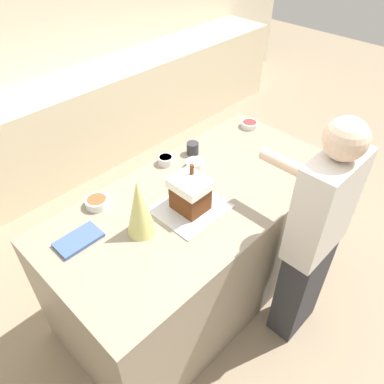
% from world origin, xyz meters
% --- Properties ---
extents(ground_plane, '(12.00, 12.00, 0.00)m').
position_xyz_m(ground_plane, '(0.00, 0.00, 0.00)').
color(ground_plane, gray).
extents(wall_back, '(8.00, 0.05, 2.60)m').
position_xyz_m(wall_back, '(0.00, 2.28, 1.30)').
color(wall_back, beige).
rests_on(wall_back, ground_plane).
extents(back_cabinet_block, '(6.00, 0.60, 0.89)m').
position_xyz_m(back_cabinet_block, '(0.00, 1.95, 0.45)').
color(back_cabinet_block, beige).
rests_on(back_cabinet_block, ground_plane).
extents(kitchen_island, '(1.89, 0.91, 0.90)m').
position_xyz_m(kitchen_island, '(0.00, 0.00, 0.45)').
color(kitchen_island, gray).
rests_on(kitchen_island, ground_plane).
extents(baking_tray, '(0.38, 0.34, 0.01)m').
position_xyz_m(baking_tray, '(-0.12, -0.05, 0.91)').
color(baking_tray, silver).
rests_on(baking_tray, kitchen_island).
extents(gingerbread_house, '(0.18, 0.20, 0.26)m').
position_xyz_m(gingerbread_house, '(-0.12, -0.05, 1.02)').
color(gingerbread_house, '#5B2D14').
rests_on(gingerbread_house, baking_tray).
extents(decorative_tree, '(0.15, 0.15, 0.33)m').
position_xyz_m(decorative_tree, '(-0.42, 0.02, 1.07)').
color(decorative_tree, '#DBD675').
rests_on(decorative_tree, kitchen_island).
extents(candy_bowl_near_tray_right, '(0.10, 0.10, 0.05)m').
position_xyz_m(candy_bowl_near_tray_right, '(0.08, 0.37, 0.93)').
color(candy_bowl_near_tray_right, silver).
rests_on(candy_bowl_near_tray_right, kitchen_island).
extents(candy_bowl_center_rear, '(0.13, 0.13, 0.05)m').
position_xyz_m(candy_bowl_center_rear, '(-0.47, 0.35, 0.93)').
color(candy_bowl_center_rear, white).
rests_on(candy_bowl_center_rear, kitchen_island).
extents(candy_bowl_behind_tray, '(0.11, 0.11, 0.05)m').
position_xyz_m(candy_bowl_behind_tray, '(0.18, 0.21, 0.93)').
color(candy_bowl_behind_tray, white).
rests_on(candy_bowl_behind_tray, kitchen_island).
extents(candy_bowl_far_right, '(0.13, 0.13, 0.04)m').
position_xyz_m(candy_bowl_far_right, '(0.83, 0.27, 0.92)').
color(candy_bowl_far_right, silver).
rests_on(candy_bowl_far_right, kitchen_island).
extents(cookbook, '(0.23, 0.14, 0.02)m').
position_xyz_m(cookbook, '(-0.70, 0.19, 0.91)').
color(cookbook, '#3F598C').
rests_on(cookbook, kitchen_island).
extents(mug, '(0.08, 0.08, 0.08)m').
position_xyz_m(mug, '(0.28, 0.33, 0.94)').
color(mug, '#2D2D33').
rests_on(mug, kitchen_island).
extents(person, '(0.41, 0.51, 1.56)m').
position_xyz_m(person, '(0.25, -0.64, 0.81)').
color(person, '#333338').
rests_on(person, ground_plane).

